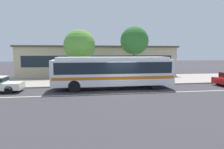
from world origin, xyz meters
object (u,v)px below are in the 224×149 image
object	(u,v)px
pedestrian_waiting_near_sign	(112,73)
street_tree_near_stop	(80,46)
transit_bus	(113,70)
bus_stop_sign	(158,67)
pedestrian_walking_along_curb	(135,73)
street_tree_mid_block	(134,41)

from	to	relation	value
pedestrian_waiting_near_sign	street_tree_near_stop	bearing A→B (deg)	164.65
transit_bus	bus_stop_sign	bearing A→B (deg)	20.01
pedestrian_walking_along_curb	pedestrian_waiting_near_sign	bearing A→B (deg)	159.32
pedestrian_waiting_near_sign	street_tree_mid_block	world-z (taller)	street_tree_mid_block
pedestrian_waiting_near_sign	pedestrian_walking_along_curb	bearing A→B (deg)	-20.68
transit_bus	street_tree_mid_block	distance (m)	6.18
transit_bus	pedestrian_waiting_near_sign	distance (m)	3.40
pedestrian_walking_along_curb	street_tree_mid_block	world-z (taller)	street_tree_mid_block
pedestrian_waiting_near_sign	pedestrian_walking_along_curb	world-z (taller)	pedestrian_walking_along_curb
transit_bus	bus_stop_sign	xyz separation A→B (m)	(4.98, 1.81, 0.14)
pedestrian_walking_along_curb	street_tree_mid_block	distance (m)	4.02
pedestrian_walking_along_curb	bus_stop_sign	bearing A→B (deg)	-15.81
pedestrian_walking_along_curb	street_tree_near_stop	bearing A→B (deg)	162.45
transit_bus	street_tree_mid_block	xyz separation A→B (m)	(3.13, 4.46, 2.91)
bus_stop_sign	street_tree_mid_block	size ratio (longest dim) A/B	0.44
pedestrian_waiting_near_sign	bus_stop_sign	distance (m)	4.86
pedestrian_waiting_near_sign	bus_stop_sign	size ratio (longest dim) A/B	0.64
bus_stop_sign	transit_bus	bearing A→B (deg)	-159.99
transit_bus	street_tree_mid_block	size ratio (longest dim) A/B	1.75
street_tree_near_stop	street_tree_mid_block	world-z (taller)	street_tree_mid_block
bus_stop_sign	pedestrian_walking_along_curb	bearing A→B (deg)	164.19
bus_stop_sign	street_tree_mid_block	xyz separation A→B (m)	(-1.85, 2.64, 2.77)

